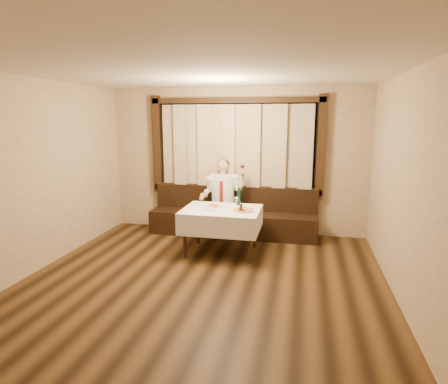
% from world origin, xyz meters
% --- Properties ---
extents(room, '(5.01, 6.01, 2.81)m').
position_xyz_m(room, '(-0.00, 0.97, 1.50)').
color(room, black).
rests_on(room, ground).
extents(banquette, '(3.20, 0.61, 0.94)m').
position_xyz_m(banquette, '(0.00, 2.72, 0.31)').
color(banquette, black).
rests_on(banquette, ground).
extents(dining_table, '(1.27, 0.97, 0.76)m').
position_xyz_m(dining_table, '(0.00, 1.70, 0.65)').
color(dining_table, black).
rests_on(dining_table, ground).
extents(pizza, '(0.34, 0.34, 0.04)m').
position_xyz_m(pizza, '(0.38, 1.62, 0.77)').
color(pizza, white).
rests_on(pizza, dining_table).
extents(pasta_red, '(0.28, 0.28, 0.10)m').
position_xyz_m(pasta_red, '(-0.14, 1.77, 0.80)').
color(pasta_red, white).
rests_on(pasta_red, dining_table).
extents(pasta_cream, '(0.23, 0.23, 0.08)m').
position_xyz_m(pasta_cream, '(-0.16, 1.59, 0.79)').
color(pasta_cream, white).
rests_on(pasta_cream, dining_table).
extents(green_bottle, '(0.07, 0.07, 0.31)m').
position_xyz_m(green_bottle, '(0.23, 2.05, 0.89)').
color(green_bottle, '#114F2F').
rests_on(green_bottle, dining_table).
extents(table_wine_glass, '(0.08, 0.08, 0.20)m').
position_xyz_m(table_wine_glass, '(0.23, 1.77, 0.90)').
color(table_wine_glass, white).
rests_on(table_wine_glass, dining_table).
extents(cruet_caddy, '(0.12, 0.09, 0.12)m').
position_xyz_m(cruet_caddy, '(0.35, 1.58, 0.80)').
color(cruet_caddy, black).
rests_on(cruet_caddy, dining_table).
extents(seated_man, '(0.81, 0.61, 1.46)m').
position_xyz_m(seated_man, '(-0.19, 2.63, 0.84)').
color(seated_man, black).
rests_on(seated_man, ground).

